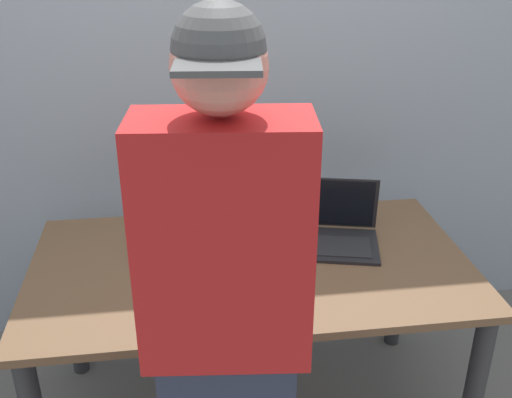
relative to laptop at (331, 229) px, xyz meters
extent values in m
cube|color=brown|center=(-0.32, -0.12, -0.06)|extent=(1.57, 0.86, 0.03)
cylinder|color=#2D2D30|center=(0.40, -0.49, -0.42)|extent=(0.07, 0.07, 0.70)
cylinder|color=#2D2D30|center=(-1.05, 0.25, -0.42)|extent=(0.07, 0.07, 0.70)
cylinder|color=#2D2D30|center=(0.40, 0.25, -0.42)|extent=(0.07, 0.07, 0.70)
cube|color=black|center=(-0.01, -0.05, -0.04)|extent=(0.40, 0.33, 0.01)
cube|color=#232326|center=(-0.02, -0.07, -0.03)|extent=(0.32, 0.22, 0.00)
cube|color=black|center=(0.02, 0.09, 0.07)|extent=(0.35, 0.11, 0.21)
cube|color=black|center=(0.02, 0.08, 0.07)|extent=(0.32, 0.10, 0.19)
cylinder|color=brown|center=(-0.55, -0.09, 0.05)|extent=(0.07, 0.07, 0.19)
cone|color=brown|center=(-0.55, -0.09, 0.15)|extent=(0.07, 0.07, 0.03)
cylinder|color=brown|center=(-0.55, -0.09, 0.21)|extent=(0.03, 0.03, 0.09)
cylinder|color=#BFB74C|center=(-0.55, -0.09, 0.26)|extent=(0.03, 0.03, 0.01)
cylinder|color=#34D7C9|center=(-0.55, -0.09, 0.06)|extent=(0.07, 0.07, 0.07)
cylinder|color=#333333|center=(-0.44, 0.00, 0.04)|extent=(0.06, 0.06, 0.18)
cone|color=#333333|center=(-0.44, 0.00, 0.14)|extent=(0.06, 0.06, 0.02)
cylinder|color=#333333|center=(-0.44, 0.00, 0.20)|extent=(0.03, 0.03, 0.08)
cylinder|color=#BFB74C|center=(-0.44, 0.00, 0.24)|extent=(0.03, 0.03, 0.01)
cylinder|color=#C08F98|center=(-0.44, 0.00, 0.05)|extent=(0.06, 0.06, 0.06)
cylinder|color=#1E5123|center=(-0.56, 0.10, 0.06)|extent=(0.07, 0.07, 0.21)
cone|color=#1E5123|center=(-0.56, 0.10, 0.17)|extent=(0.07, 0.07, 0.03)
cylinder|color=#1E5123|center=(-0.56, 0.10, 0.22)|extent=(0.04, 0.04, 0.07)
cylinder|color=#BFB74C|center=(-0.56, 0.10, 0.27)|extent=(0.04, 0.04, 0.01)
cylinder|color=#71D84C|center=(-0.56, 0.10, 0.07)|extent=(0.08, 0.08, 0.07)
cube|color=red|center=(-0.47, -0.80, 0.42)|extent=(0.41, 0.23, 0.58)
sphere|color=#DF8974|center=(-0.47, -0.80, 0.82)|extent=(0.19, 0.19, 0.19)
sphere|color=#4C4C4C|center=(-0.47, -0.80, 0.85)|extent=(0.19, 0.19, 0.19)
cube|color=#4C4C4C|center=(-0.48, -0.91, 0.84)|extent=(0.17, 0.12, 0.01)
cube|color=#99A3AD|center=(-0.32, 0.64, 0.53)|extent=(6.00, 0.10, 2.60)
camera|label=1|loc=(-0.55, -1.95, 1.08)|focal=42.23mm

